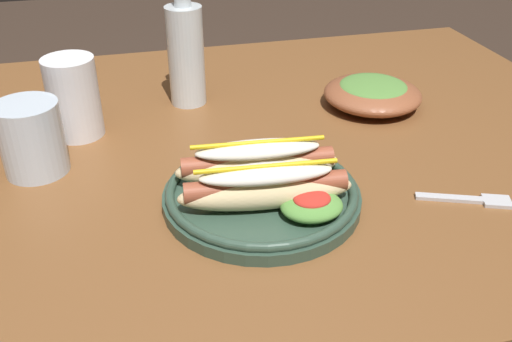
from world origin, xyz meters
TOP-DOWN VIEW (x-y plane):
  - dining_table at (0.00, 0.00)m, footprint 1.41×0.89m
  - hot_dog_plate at (0.08, -0.17)m, footprint 0.25×0.25m
  - fork at (0.34, -0.23)m, footprint 0.12×0.06m
  - water_cup at (-0.21, -0.01)m, footprint 0.09×0.09m
  - extra_cup at (-0.15, 0.09)m, footprint 0.08×0.08m
  - glass_bottle at (0.03, 0.17)m, footprint 0.06×0.06m
  - side_bowl at (0.34, 0.07)m, footprint 0.17×0.17m

SIDE VIEW (x-z plane):
  - dining_table at x=0.00m, z-range 0.28..1.02m
  - fork at x=0.34m, z-range 0.74..0.74m
  - side_bowl at x=0.34m, z-range 0.74..0.79m
  - hot_dog_plate at x=0.08m, z-range 0.73..0.80m
  - water_cup at x=-0.21m, z-range 0.74..0.84m
  - extra_cup at x=-0.15m, z-range 0.74..0.86m
  - glass_bottle at x=0.03m, z-range 0.71..0.95m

